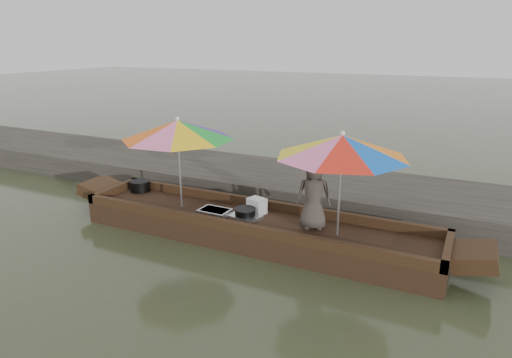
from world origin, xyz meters
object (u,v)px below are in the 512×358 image
at_px(vendor, 314,195).
at_px(umbrella_stern, 340,185).
at_px(tray_scallop, 245,217).
at_px(umbrella_bow, 180,163).
at_px(charcoal_grill, 245,214).
at_px(cooking_pot, 140,186).
at_px(supply_bag, 257,206).
at_px(boat_hull, 253,229).
at_px(tray_crayfish, 215,212).

distance_m(vendor, umbrella_stern, 0.49).
height_order(tray_scallop, umbrella_bow, umbrella_bow).
bearing_deg(charcoal_grill, umbrella_bow, 179.03).
bearing_deg(cooking_pot, supply_bag, -1.84).
distance_m(boat_hull, charcoal_grill, 0.29).
height_order(charcoal_grill, vendor, vendor).
bearing_deg(tray_scallop, vendor, 6.47).
relative_size(tray_scallop, umbrella_bow, 0.27).
xyz_separation_m(umbrella_bow, umbrella_stern, (2.77, 0.00, 0.00)).
xyz_separation_m(boat_hull, umbrella_bow, (-1.39, 0.00, 0.95)).
relative_size(charcoal_grill, supply_bag, 1.18).
xyz_separation_m(tray_scallop, charcoal_grill, (-0.00, 0.02, 0.05)).
distance_m(tray_scallop, umbrella_stern, 1.69).
xyz_separation_m(vendor, umbrella_stern, (0.42, -0.09, 0.24)).
height_order(tray_scallop, umbrella_stern, umbrella_stern).
relative_size(tray_scallop, umbrella_stern, 0.26).
relative_size(cooking_pot, umbrella_stern, 0.20).
xyz_separation_m(charcoal_grill, supply_bag, (0.07, 0.29, 0.05)).
xyz_separation_m(boat_hull, tray_crayfish, (-0.66, -0.10, 0.22)).
bearing_deg(cooking_pot, tray_crayfish, -13.14).
bearing_deg(umbrella_bow, vendor, 2.08).
relative_size(tray_crayfish, tray_scallop, 1.00).
height_order(cooking_pot, vendor, vendor).
height_order(cooking_pot, tray_crayfish, cooking_pot).
relative_size(supply_bag, vendor, 0.26).
bearing_deg(umbrella_bow, charcoal_grill, -0.97).
xyz_separation_m(tray_scallop, umbrella_stern, (1.52, 0.04, 0.74)).
height_order(tray_scallop, vendor, vendor).
relative_size(tray_scallop, supply_bag, 1.79).
distance_m(cooking_pot, vendor, 3.59).
relative_size(boat_hull, charcoal_grill, 17.92).
distance_m(boat_hull, supply_bag, 0.41).
bearing_deg(tray_crayfish, umbrella_stern, 2.74).
bearing_deg(supply_bag, charcoal_grill, -102.70).
bearing_deg(tray_crayfish, charcoal_grill, 8.34).
bearing_deg(umbrella_bow, tray_crayfish, -7.68).
relative_size(charcoal_grill, umbrella_bow, 0.18).
bearing_deg(boat_hull, cooking_pot, 172.26).
relative_size(boat_hull, cooking_pot, 15.70).
xyz_separation_m(cooking_pot, umbrella_bow, (1.20, -0.35, 0.68)).
height_order(charcoal_grill, umbrella_bow, umbrella_bow).
xyz_separation_m(supply_bag, vendor, (1.04, -0.19, 0.41)).
bearing_deg(vendor, charcoal_grill, -13.68).
xyz_separation_m(boat_hull, vendor, (0.97, 0.09, 0.71)).
bearing_deg(umbrella_stern, charcoal_grill, -179.20).
bearing_deg(vendor, cooking_pot, -23.48).
distance_m(cooking_pot, umbrella_stern, 4.04).
xyz_separation_m(boat_hull, tray_scallop, (-0.13, -0.04, 0.21)).
distance_m(cooking_pot, supply_bag, 2.52).
bearing_deg(supply_bag, cooking_pot, 178.16).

